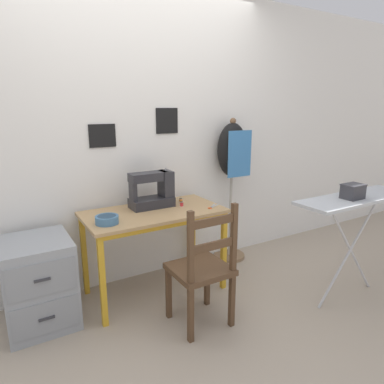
{
  "coord_description": "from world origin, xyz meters",
  "views": [
    {
      "loc": [
        -1.1,
        -2.15,
        1.54
      ],
      "look_at": [
        0.34,
        0.27,
        0.84
      ],
      "focal_mm": 32.0,
      "sensor_mm": 36.0,
      "label": 1
    }
  ],
  "objects_px": {
    "scissors": "(212,207)",
    "thread_spool_mid_table": "(181,200)",
    "wooden_chair": "(202,269)",
    "sewing_machine": "(154,191)",
    "fabric_bowl": "(107,219)",
    "ironing_board": "(356,203)",
    "storage_box": "(353,191)",
    "dress_form": "(232,159)",
    "thread_spool_near_machine": "(182,204)",
    "filing_cabinet": "(39,282)"
  },
  "relations": [
    {
      "from": "thread_spool_mid_table",
      "to": "wooden_chair",
      "type": "bearing_deg",
      "value": -107.42
    },
    {
      "from": "dress_form",
      "to": "filing_cabinet",
      "type": "bearing_deg",
      "value": -173.88
    },
    {
      "from": "thread_spool_near_machine",
      "to": "ironing_board",
      "type": "height_order",
      "value": "ironing_board"
    },
    {
      "from": "dress_form",
      "to": "storage_box",
      "type": "height_order",
      "value": "dress_form"
    },
    {
      "from": "dress_form",
      "to": "sewing_machine",
      "type": "bearing_deg",
      "value": -172.84
    },
    {
      "from": "sewing_machine",
      "to": "storage_box",
      "type": "xyz_separation_m",
      "value": [
        1.17,
        -1.03,
        0.06
      ]
    },
    {
      "from": "scissors",
      "to": "sewing_machine",
      "type": "bearing_deg",
      "value": 146.73
    },
    {
      "from": "storage_box",
      "to": "thread_spool_mid_table",
      "type": "bearing_deg",
      "value": 131.51
    },
    {
      "from": "wooden_chair",
      "to": "dress_form",
      "type": "xyz_separation_m",
      "value": [
        0.86,
        0.81,
        0.61
      ]
    },
    {
      "from": "scissors",
      "to": "storage_box",
      "type": "distance_m",
      "value": 1.1
    },
    {
      "from": "dress_form",
      "to": "ironing_board",
      "type": "relative_size",
      "value": 1.32
    },
    {
      "from": "scissors",
      "to": "dress_form",
      "type": "height_order",
      "value": "dress_form"
    },
    {
      "from": "scissors",
      "to": "thread_spool_near_machine",
      "type": "height_order",
      "value": "thread_spool_near_machine"
    },
    {
      "from": "thread_spool_near_machine",
      "to": "dress_form",
      "type": "distance_m",
      "value": 0.79
    },
    {
      "from": "sewing_machine",
      "to": "filing_cabinet",
      "type": "height_order",
      "value": "sewing_machine"
    },
    {
      "from": "scissors",
      "to": "thread_spool_near_machine",
      "type": "bearing_deg",
      "value": 143.31
    },
    {
      "from": "filing_cabinet",
      "to": "ironing_board",
      "type": "relative_size",
      "value": 0.59
    },
    {
      "from": "sewing_machine",
      "to": "fabric_bowl",
      "type": "relative_size",
      "value": 2.25
    },
    {
      "from": "thread_spool_near_machine",
      "to": "storage_box",
      "type": "height_order",
      "value": "storage_box"
    },
    {
      "from": "sewing_machine",
      "to": "fabric_bowl",
      "type": "height_order",
      "value": "sewing_machine"
    },
    {
      "from": "thread_spool_near_machine",
      "to": "storage_box",
      "type": "bearing_deg",
      "value": -43.47
    },
    {
      "from": "thread_spool_near_machine",
      "to": "scissors",
      "type": "bearing_deg",
      "value": -36.69
    },
    {
      "from": "wooden_chair",
      "to": "sewing_machine",
      "type": "bearing_deg",
      "value": 92.99
    },
    {
      "from": "fabric_bowl",
      "to": "thread_spool_near_machine",
      "type": "height_order",
      "value": "fabric_bowl"
    },
    {
      "from": "filing_cabinet",
      "to": "ironing_board",
      "type": "xyz_separation_m",
      "value": [
        2.21,
        -0.92,
        0.49
      ]
    },
    {
      "from": "fabric_bowl",
      "to": "filing_cabinet",
      "type": "distance_m",
      "value": 0.66
    },
    {
      "from": "fabric_bowl",
      "to": "wooden_chair",
      "type": "relative_size",
      "value": 0.18
    },
    {
      "from": "sewing_machine",
      "to": "filing_cabinet",
      "type": "xyz_separation_m",
      "value": [
        -0.96,
        -0.09,
        -0.54
      ]
    },
    {
      "from": "thread_spool_near_machine",
      "to": "ironing_board",
      "type": "distance_m",
      "value": 1.39
    },
    {
      "from": "scissors",
      "to": "filing_cabinet",
      "type": "bearing_deg",
      "value": 172.44
    },
    {
      "from": "scissors",
      "to": "storage_box",
      "type": "height_order",
      "value": "storage_box"
    },
    {
      "from": "sewing_machine",
      "to": "fabric_bowl",
      "type": "bearing_deg",
      "value": -155.1
    },
    {
      "from": "fabric_bowl",
      "to": "storage_box",
      "type": "relative_size",
      "value": 1.03
    },
    {
      "from": "sewing_machine",
      "to": "wooden_chair",
      "type": "height_order",
      "value": "sewing_machine"
    },
    {
      "from": "fabric_bowl",
      "to": "dress_form",
      "type": "bearing_deg",
      "value": 13.64
    },
    {
      "from": "scissors",
      "to": "thread_spool_mid_table",
      "type": "height_order",
      "value": "thread_spool_mid_table"
    },
    {
      "from": "dress_form",
      "to": "ironing_board",
      "type": "xyz_separation_m",
      "value": [
        0.36,
        -1.12,
        -0.23
      ]
    },
    {
      "from": "fabric_bowl",
      "to": "storage_box",
      "type": "height_order",
      "value": "storage_box"
    },
    {
      "from": "scissors",
      "to": "wooden_chair",
      "type": "distance_m",
      "value": 0.64
    },
    {
      "from": "wooden_chair",
      "to": "storage_box",
      "type": "relative_size",
      "value": 5.65
    },
    {
      "from": "fabric_bowl",
      "to": "scissors",
      "type": "relative_size",
      "value": 1.16
    },
    {
      "from": "sewing_machine",
      "to": "dress_form",
      "type": "distance_m",
      "value": 0.92
    },
    {
      "from": "ironing_board",
      "to": "storage_box",
      "type": "bearing_deg",
      "value": -166.93
    },
    {
      "from": "sewing_machine",
      "to": "storage_box",
      "type": "height_order",
      "value": "sewing_machine"
    },
    {
      "from": "sewing_machine",
      "to": "storage_box",
      "type": "bearing_deg",
      "value": -41.41
    },
    {
      "from": "scissors",
      "to": "wooden_chair",
      "type": "xyz_separation_m",
      "value": [
        -0.37,
        -0.44,
        -0.29
      ]
    },
    {
      "from": "thread_spool_near_machine",
      "to": "dress_form",
      "type": "xyz_separation_m",
      "value": [
        0.7,
        0.23,
        0.3
      ]
    },
    {
      "from": "scissors",
      "to": "dress_form",
      "type": "xyz_separation_m",
      "value": [
        0.49,
        0.38,
        0.32
      ]
    },
    {
      "from": "thread_spool_near_machine",
      "to": "thread_spool_mid_table",
      "type": "relative_size",
      "value": 1.15
    },
    {
      "from": "fabric_bowl",
      "to": "dress_form",
      "type": "height_order",
      "value": "dress_form"
    }
  ]
}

